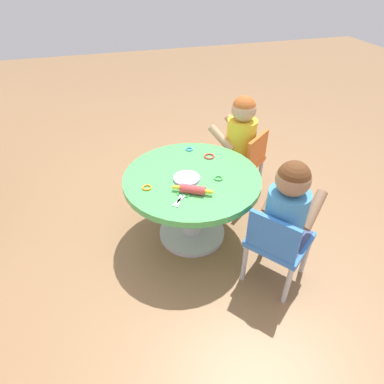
{
  "coord_description": "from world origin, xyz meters",
  "views": [
    {
      "loc": [
        -1.57,
        0.45,
        1.58
      ],
      "look_at": [
        0.0,
        0.0,
        0.36
      ],
      "focal_mm": 30.71,
      "sensor_mm": 36.0,
      "label": 1
    }
  ],
  "objects_px": {
    "seated_child_left": "(288,206)",
    "child_chair_right": "(243,160)",
    "rolling_pin": "(193,189)",
    "craft_scissors": "(181,197)",
    "seated_child_right": "(241,131)",
    "craft_table": "(192,192)",
    "child_chair_left": "(277,242)"
  },
  "relations": [
    {
      "from": "seated_child_left",
      "to": "craft_scissors",
      "type": "xyz_separation_m",
      "value": [
        0.28,
        0.48,
        -0.05
      ]
    },
    {
      "from": "child_chair_left",
      "to": "seated_child_left",
      "type": "distance_m",
      "value": 0.23
    },
    {
      "from": "seated_child_right",
      "to": "rolling_pin",
      "type": "xyz_separation_m",
      "value": [
        -0.53,
        0.51,
        -0.03
      ]
    },
    {
      "from": "craft_table",
      "to": "craft_scissors",
      "type": "height_order",
      "value": "craft_scissors"
    },
    {
      "from": "seated_child_right",
      "to": "rolling_pin",
      "type": "height_order",
      "value": "seated_child_right"
    },
    {
      "from": "craft_table",
      "to": "craft_scissors",
      "type": "bearing_deg",
      "value": 148.74
    },
    {
      "from": "rolling_pin",
      "to": "child_chair_left",
      "type": "bearing_deg",
      "value": -130.77
    },
    {
      "from": "seated_child_left",
      "to": "rolling_pin",
      "type": "height_order",
      "value": "seated_child_left"
    },
    {
      "from": "seated_child_left",
      "to": "child_chair_right",
      "type": "height_order",
      "value": "seated_child_left"
    },
    {
      "from": "rolling_pin",
      "to": "craft_scissors",
      "type": "xyz_separation_m",
      "value": [
        -0.02,
        0.07,
        -0.02
      ]
    },
    {
      "from": "craft_table",
      "to": "seated_child_right",
      "type": "relative_size",
      "value": 1.63
    },
    {
      "from": "seated_child_right",
      "to": "rolling_pin",
      "type": "relative_size",
      "value": 2.41
    },
    {
      "from": "craft_table",
      "to": "seated_child_left",
      "type": "height_order",
      "value": "seated_child_left"
    },
    {
      "from": "child_chair_right",
      "to": "seated_child_right",
      "type": "bearing_deg",
      "value": 37.89
    },
    {
      "from": "child_chair_left",
      "to": "seated_child_left",
      "type": "xyz_separation_m",
      "value": [
        0.02,
        -0.03,
        0.23
      ]
    },
    {
      "from": "craft_table",
      "to": "seated_child_right",
      "type": "height_order",
      "value": "seated_child_right"
    },
    {
      "from": "child_chair_right",
      "to": "craft_scissors",
      "type": "distance_m",
      "value": 0.82
    },
    {
      "from": "craft_table",
      "to": "child_chair_right",
      "type": "bearing_deg",
      "value": -55.44
    },
    {
      "from": "seated_child_right",
      "to": "child_chair_left",
      "type": "bearing_deg",
      "value": 171.49
    },
    {
      "from": "seated_child_right",
      "to": "child_chair_right",
      "type": "bearing_deg",
      "value": -142.11
    },
    {
      "from": "child_chair_right",
      "to": "rolling_pin",
      "type": "xyz_separation_m",
      "value": [
        -0.5,
        0.53,
        0.2
      ]
    },
    {
      "from": "child_chair_left",
      "to": "rolling_pin",
      "type": "xyz_separation_m",
      "value": [
        0.33,
        0.38,
        0.2
      ]
    },
    {
      "from": "seated_child_right",
      "to": "craft_scissors",
      "type": "xyz_separation_m",
      "value": [
        -0.56,
        0.58,
        -0.05
      ]
    },
    {
      "from": "child_chair_left",
      "to": "craft_scissors",
      "type": "bearing_deg",
      "value": 55.95
    },
    {
      "from": "child_chair_left",
      "to": "seated_child_right",
      "type": "height_order",
      "value": "seated_child_right"
    },
    {
      "from": "rolling_pin",
      "to": "craft_scissors",
      "type": "height_order",
      "value": "rolling_pin"
    },
    {
      "from": "child_chair_left",
      "to": "craft_scissors",
      "type": "height_order",
      "value": "child_chair_left"
    },
    {
      "from": "rolling_pin",
      "to": "child_chair_right",
      "type": "bearing_deg",
      "value": -46.8
    },
    {
      "from": "craft_table",
      "to": "seated_child_left",
      "type": "xyz_separation_m",
      "value": [
        -0.47,
        -0.37,
        0.18
      ]
    },
    {
      "from": "seated_child_left",
      "to": "craft_scissors",
      "type": "relative_size",
      "value": 3.72
    },
    {
      "from": "craft_table",
      "to": "rolling_pin",
      "type": "bearing_deg",
      "value": 165.26
    },
    {
      "from": "seated_child_left",
      "to": "child_chair_right",
      "type": "relative_size",
      "value": 0.95
    }
  ]
}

